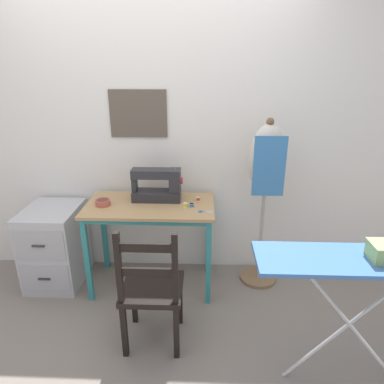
% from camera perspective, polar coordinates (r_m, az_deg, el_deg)
% --- Properties ---
extents(ground_plane, '(14.00, 14.00, 0.00)m').
position_cam_1_polar(ground_plane, '(2.94, -7.22, -17.97)').
color(ground_plane, gray).
extents(wall_back, '(10.00, 0.07, 2.55)m').
position_cam_1_polar(wall_back, '(2.97, -6.44, 9.80)').
color(wall_back, silver).
rests_on(wall_back, ground_plane).
extents(sewing_table, '(1.04, 0.56, 0.76)m').
position_cam_1_polar(sewing_table, '(2.82, -6.98, -4.03)').
color(sewing_table, tan).
rests_on(sewing_table, ground_plane).
extents(sewing_machine, '(0.41, 0.16, 0.29)m').
position_cam_1_polar(sewing_machine, '(2.82, -5.51, 1.02)').
color(sewing_machine, '#28282D').
rests_on(sewing_machine, sewing_table).
extents(fabric_bowl, '(0.12, 0.12, 0.05)m').
position_cam_1_polar(fabric_bowl, '(2.83, -14.65, -1.67)').
color(fabric_bowl, '#B25647').
rests_on(fabric_bowl, sewing_table).
extents(scissors, '(0.12, 0.05, 0.01)m').
position_cam_1_polar(scissors, '(2.63, 1.91, -3.29)').
color(scissors, silver).
rests_on(scissors, sewing_table).
extents(thread_spool_near_machine, '(0.04, 0.04, 0.03)m').
position_cam_1_polar(thread_spool_near_machine, '(2.71, -1.12, -2.19)').
color(thread_spool_near_machine, yellow).
rests_on(thread_spool_near_machine, sewing_table).
extents(thread_spool_mid_table, '(0.04, 0.04, 0.03)m').
position_cam_1_polar(thread_spool_mid_table, '(2.71, -0.07, -2.21)').
color(thread_spool_mid_table, '#2875C1').
rests_on(thread_spool_mid_table, sewing_table).
extents(thread_spool_far_edge, '(0.03, 0.03, 0.03)m').
position_cam_1_polar(thread_spool_far_edge, '(2.83, 1.04, -1.16)').
color(thread_spool_far_edge, red).
rests_on(thread_spool_far_edge, sewing_table).
extents(wooden_chair, '(0.40, 0.38, 0.92)m').
position_cam_1_polar(wooden_chair, '(2.36, -6.72, -15.90)').
color(wooden_chair, black).
rests_on(wooden_chair, ground_plane).
extents(filing_cabinet, '(0.44, 0.55, 0.69)m').
position_cam_1_polar(filing_cabinet, '(3.23, -21.80, -8.29)').
color(filing_cabinet, '#B7B7BC').
rests_on(filing_cabinet, ground_plane).
extents(dress_form, '(0.32, 0.32, 1.44)m').
position_cam_1_polar(dress_form, '(2.80, 12.28, 3.41)').
color(dress_form, '#846647').
rests_on(dress_form, ground_plane).
extents(ironing_board, '(1.14, 0.33, 0.86)m').
position_cam_1_polar(ironing_board, '(2.09, 26.35, -10.99)').
color(ironing_board, '#3D6BAD').
rests_on(ironing_board, ground_plane).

